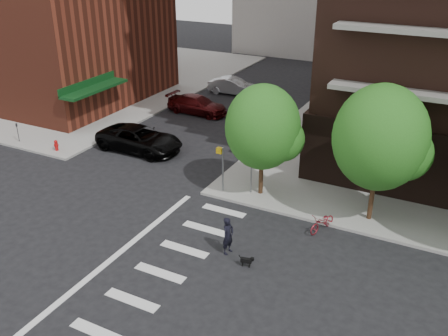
{
  "coord_description": "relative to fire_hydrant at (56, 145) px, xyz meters",
  "views": [
    {
      "loc": [
        13.49,
        -14.3,
        13.22
      ],
      "look_at": [
        3.0,
        6.0,
        2.5
      ],
      "focal_mm": 40.0,
      "sensor_mm": 36.0,
      "label": 1
    }
  ],
  "objects": [
    {
      "name": "parking_meter",
      "position": [
        -3.5,
        -0.0,
        0.41
      ],
      "size": [
        0.1,
        0.08,
        1.32
      ],
      "color": "black",
      "rests_on": "sidewalk_nw"
    },
    {
      "name": "parked_car_maroon",
      "position": [
        4.31,
        11.26,
        0.19
      ],
      "size": [
        2.25,
        5.16,
        1.48
      ],
      "primitive_type": "imported",
      "rotation": [
        0.0,
        0.0,
        1.54
      ],
      "color": "#3E0B0C",
      "rests_on": "ground"
    },
    {
      "name": "pedestrian_signal",
      "position": [
        12.82,
        0.12,
        1.3
      ],
      "size": [
        2.18,
        0.67,
        2.6
      ],
      "color": "slate",
      "rests_on": "sidewalk_ne"
    },
    {
      "name": "fire_hydrant",
      "position": [
        0.0,
        0.0,
        0.0
      ],
      "size": [
        0.24,
        0.24,
        0.73
      ],
      "color": "#A50C0C",
      "rests_on": "sidewalk_nw"
    },
    {
      "name": "parked_car_silver",
      "position": [
        4.48,
        17.47,
        0.19
      ],
      "size": [
        1.69,
        4.56,
        1.49
      ],
      "primitive_type": "imported",
      "rotation": [
        0.0,
        0.0,
        1.6
      ],
      "color": "silver",
      "rests_on": "ground"
    },
    {
      "name": "tree_b",
      "position": [
        20.5,
        0.7,
        3.99
      ],
      "size": [
        4.5,
        4.5,
        6.65
      ],
      "color": "#301E11",
      "rests_on": "sidewalk_ne"
    },
    {
      "name": "parked_car_black",
      "position": [
        4.74,
        2.83,
        0.27
      ],
      "size": [
        2.81,
        5.97,
        1.65
      ],
      "primitive_type": "imported",
      "rotation": [
        0.0,
        0.0,
        1.56
      ],
      "color": "black",
      "rests_on": "ground"
    },
    {
      "name": "dog_walker",
      "position": [
        15.41,
        -5.09,
        0.36
      ],
      "size": [
        0.73,
        0.54,
        1.82
      ],
      "primitive_type": "imported",
      "rotation": [
        0.0,
        0.0,
        1.4
      ],
      "color": "black",
      "rests_on": "ground"
    },
    {
      "name": "scooter",
      "position": [
        18.66,
        -1.3,
        -0.09
      ],
      "size": [
        1.18,
        1.88,
        0.93
      ],
      "primitive_type": "imported",
      "rotation": [
        0.0,
        0.0,
        -0.34
      ],
      "color": "maroon",
      "rests_on": "ground"
    },
    {
      "name": "dog",
      "position": [
        16.62,
        -5.65,
        -0.24
      ],
      "size": [
        0.6,
        0.25,
        0.5
      ],
      "rotation": [
        0.0,
        0.0,
        0.19
      ],
      "color": "black",
      "rests_on": "ground"
    },
    {
      "name": "tree_a",
      "position": [
        14.5,
        0.7,
        3.49
      ],
      "size": [
        4.0,
        4.0,
        5.9
      ],
      "color": "#301E11",
      "rests_on": "sidewalk_ne"
    },
    {
      "name": "crosswalk",
      "position": [
        12.71,
        -7.8,
        -0.55
      ],
      "size": [
        3.85,
        13.0,
        0.01
      ],
      "color": "silver",
      "rests_on": "ground"
    },
    {
      "name": "sidewalk_nw",
      "position": [
        -14.0,
        15.7,
        -0.48
      ],
      "size": [
        31.0,
        33.0,
        0.15
      ],
      "primitive_type": "cube",
      "color": "gray",
      "rests_on": "ground"
    },
    {
      "name": "ground",
      "position": [
        10.5,
        -7.8,
        -0.55
      ],
      "size": [
        120.0,
        120.0,
        0.0
      ],
      "primitive_type": "plane",
      "color": "black",
      "rests_on": "ground"
    }
  ]
}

